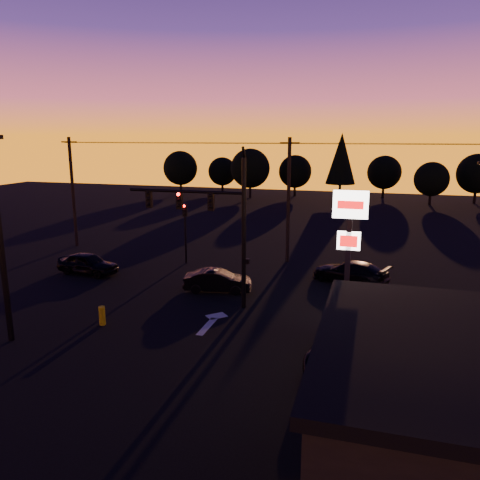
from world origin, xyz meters
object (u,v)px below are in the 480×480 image
(car_left, at_px, (88,263))
(suv_parked, at_px, (344,347))
(traffic_signal_mast, at_px, (215,216))
(bollard, at_px, (102,316))
(car_right, at_px, (350,272))
(pylon_sign, at_px, (349,234))
(secondary_signal, at_px, (185,225))
(car_mid, at_px, (218,281))

(car_left, height_order, suv_parked, suv_parked)
(traffic_signal_mast, height_order, bollard, traffic_signal_mast)
(traffic_signal_mast, relative_size, car_right, 1.77)
(pylon_sign, bearing_deg, bollard, -171.41)
(bollard, height_order, car_right, car_right)
(traffic_signal_mast, distance_m, secondary_signal, 9.19)
(secondary_signal, distance_m, car_right, 12.04)
(pylon_sign, xyz_separation_m, car_right, (-0.24, 8.53, -4.21))
(car_mid, bearing_deg, pylon_sign, -132.05)
(car_left, xyz_separation_m, car_right, (17.05, 2.89, -0.01))
(bollard, distance_m, car_right, 15.26)
(traffic_signal_mast, height_order, car_left, traffic_signal_mast)
(car_mid, height_order, suv_parked, suv_parked)
(pylon_sign, bearing_deg, traffic_signal_mast, 160.64)
(secondary_signal, height_order, car_right, secondary_signal)
(secondary_signal, relative_size, car_right, 0.90)
(suv_parked, bearing_deg, bollard, -178.71)
(traffic_signal_mast, bearing_deg, suv_parked, -34.61)
(bollard, xyz_separation_m, car_right, (11.28, 10.27, 0.23))
(suv_parked, bearing_deg, car_mid, 142.76)
(secondary_signal, relative_size, car_mid, 1.09)
(bollard, relative_size, suv_parked, 0.18)
(secondary_signal, xyz_separation_m, car_left, (-5.29, -4.34, -2.15))
(bollard, bearing_deg, car_left, 127.98)
(traffic_signal_mast, xyz_separation_m, car_left, (-10.19, 3.15, -4.22))
(secondary_signal, bearing_deg, bollard, -87.68)
(pylon_sign, relative_size, bollard, 7.23)
(bollard, bearing_deg, car_right, 42.31)
(pylon_sign, relative_size, car_mid, 1.71)
(pylon_sign, relative_size, suv_parked, 1.27)
(secondary_signal, bearing_deg, car_left, -140.62)
(traffic_signal_mast, relative_size, car_left, 2.04)
(pylon_sign, distance_m, suv_parked, 4.87)
(car_right, height_order, suv_parked, suv_parked)
(traffic_signal_mast, relative_size, car_mid, 2.15)
(traffic_signal_mast, bearing_deg, car_left, 162.82)
(secondary_signal, distance_m, car_left, 7.17)
(traffic_signal_mast, xyz_separation_m, car_mid, (-0.63, 2.16, -4.28))
(pylon_sign, xyz_separation_m, car_left, (-17.29, 5.65, -4.20))
(bollard, bearing_deg, traffic_signal_mast, 43.74)
(car_mid, bearing_deg, suv_parked, -143.27)
(traffic_signal_mast, bearing_deg, pylon_sign, -19.36)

